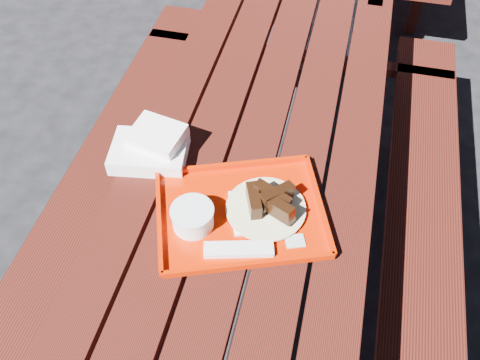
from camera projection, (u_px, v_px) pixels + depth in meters
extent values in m
plane|color=black|center=(249.00, 284.00, 2.17)|extent=(60.00, 60.00, 0.00)
cube|color=#3B120B|center=(157.00, 146.00, 1.66)|extent=(0.14, 2.40, 0.04)
cube|color=#3B120B|center=(204.00, 154.00, 1.64)|extent=(0.14, 2.40, 0.04)
cube|color=#3B120B|center=(251.00, 163.00, 1.61)|extent=(0.14, 2.40, 0.04)
cube|color=#3B120B|center=(301.00, 171.00, 1.59)|extent=(0.14, 2.40, 0.04)
cube|color=#3B120B|center=(351.00, 180.00, 1.57)|extent=(0.14, 2.40, 0.04)
cube|color=#3B120B|center=(93.00, 191.00, 1.93)|extent=(0.25, 2.40, 0.04)
cube|color=#3B120B|center=(172.00, 91.00, 2.63)|extent=(0.06, 0.06, 0.42)
cube|color=#3B120B|center=(422.00, 254.00, 1.75)|extent=(0.25, 2.40, 0.04)
cube|color=#3B120B|center=(413.00, 129.00, 2.45)|extent=(0.06, 0.06, 0.42)
cube|color=#3B120B|center=(233.00, 57.00, 2.53)|extent=(0.06, 0.06, 0.75)
cube|color=#3B120B|center=(360.00, 75.00, 2.44)|extent=(0.06, 0.06, 0.75)
cube|color=#3B120B|center=(296.00, 56.00, 2.45)|extent=(1.40, 0.06, 0.04)
cube|color=#3B120B|center=(418.00, 1.00, 3.16)|extent=(0.06, 0.06, 0.42)
cube|color=#BB1B00|center=(240.00, 215.00, 1.45)|extent=(0.53, 0.47, 0.01)
cube|color=#BB1B00|center=(233.00, 165.00, 1.55)|extent=(0.41, 0.17, 0.02)
cube|color=#BB1B00|center=(249.00, 265.00, 1.33)|extent=(0.41, 0.17, 0.02)
cube|color=#BB1B00|center=(319.00, 203.00, 1.46)|extent=(0.13, 0.32, 0.02)
cube|color=#BB1B00|center=(159.00, 220.00, 1.42)|extent=(0.13, 0.32, 0.02)
cube|color=white|center=(258.00, 211.00, 1.45)|extent=(0.19, 0.19, 0.01)
cylinder|color=beige|center=(266.00, 208.00, 1.45)|extent=(0.22, 0.22, 0.01)
cylinder|color=white|center=(193.00, 218.00, 1.40)|extent=(0.11, 0.11, 0.05)
cylinder|color=white|center=(192.00, 211.00, 1.38)|extent=(0.12, 0.12, 0.01)
cube|color=white|center=(239.00, 249.00, 1.36)|extent=(0.18, 0.09, 0.01)
cube|color=silver|center=(295.00, 241.00, 1.39)|extent=(0.06, 0.05, 0.00)
cube|color=white|center=(149.00, 152.00, 1.58)|extent=(0.24, 0.19, 0.05)
cube|color=white|center=(157.00, 136.00, 1.56)|extent=(0.17, 0.15, 0.04)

